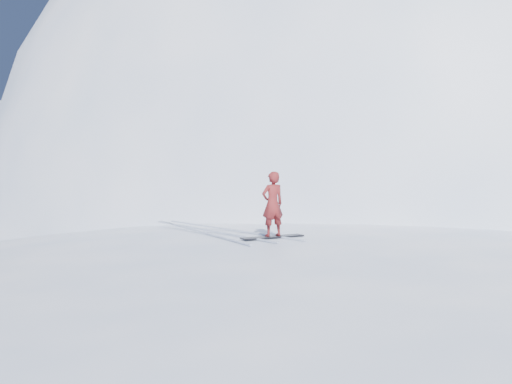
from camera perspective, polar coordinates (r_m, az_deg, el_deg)
ground at (r=13.04m, az=10.40°, el=-16.30°), size 400.00×400.00×0.00m
near_ridge at (r=15.95m, az=7.06°, el=-12.65°), size 36.00×28.00×4.80m
summit_peak at (r=46.53m, az=14.16°, el=-2.39°), size 60.00×56.00×56.00m
peak_shoulder at (r=34.84m, az=4.92°, el=-4.10°), size 28.00×24.00×18.00m
wind_bumps at (r=14.47m, az=3.54°, el=-14.28°), size 16.00×14.40×1.00m
snowboard at (r=14.44m, az=1.66°, el=-4.50°), size 1.71×0.40×0.03m
snowboarder at (r=14.35m, az=1.67°, el=-1.20°), size 0.62×0.42×1.64m
board_tracks at (r=15.89m, az=-4.39°, el=-3.79°), size 2.11×5.99×0.04m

